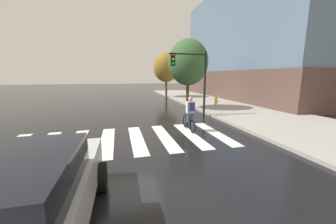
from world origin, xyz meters
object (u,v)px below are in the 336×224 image
traffic_light_near (193,73)px  street_tree_near (188,62)px  fire_hydrant (216,101)px  sedan_near (18,206)px  cyclist (190,114)px  street_tree_mid (166,67)px

traffic_light_near → street_tree_near: 2.99m
fire_hydrant → traffic_light_near: bearing=-137.4°
fire_hydrant → sedan_near: bearing=-128.6°
traffic_light_near → fire_hydrant: traffic_light_near is taller
traffic_light_near → cyclist: bearing=-113.5°
street_tree_mid → fire_hydrant: bearing=-74.4°
traffic_light_near → street_tree_near: bearing=76.5°
traffic_light_near → street_tree_near: street_tree_near is taller
traffic_light_near → street_tree_near: (0.67, 2.80, 0.82)m
street_tree_near → traffic_light_near: bearing=-103.5°
cyclist → street_tree_mid: bearing=80.8°
sedan_near → cyclist: size_ratio=2.71×
cyclist → fire_hydrant: cyclist is taller
sedan_near → fire_hydrant: sedan_near is taller
street_tree_mid → traffic_light_near: bearing=-95.2°
fire_hydrant → street_tree_near: 4.15m
sedan_near → fire_hydrant: size_ratio=5.94×
sedan_near → traffic_light_near: traffic_light_near is taller
sedan_near → street_tree_mid: street_tree_mid is taller
traffic_light_near → street_tree_mid: bearing=84.8°
street_tree_near → fire_hydrant: bearing=6.3°
sedan_near → fire_hydrant: bearing=51.4°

